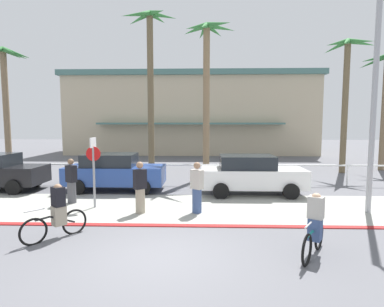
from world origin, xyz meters
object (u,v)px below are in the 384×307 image
Objects in this scene: car_white_2 at (251,174)px; pedestrian_2 at (197,190)px; stop_sign_bike_lane at (94,162)px; palm_tree_2 at (207,66)px; cyclist_teal_1 at (315,226)px; palm_tree_3 at (347,77)px; palm_tree_1 at (150,60)px; pedestrian_0 at (71,183)px; streetlight_curb at (379,86)px; pedestrian_1 at (140,189)px; cyclist_black_0 at (57,213)px; car_blue_1 at (114,172)px; palm_tree_0 at (4,77)px.

car_white_2 is 2.49× the size of pedestrian_2.
palm_tree_2 reaches higher than stop_sign_bike_lane.
car_white_2 reaches higher than cyclist_teal_1.
stop_sign_bike_lane reaches higher than pedestrian_2.
pedestrian_2 is at bearing -127.95° from car_white_2.
palm_tree_2 is 1.05× the size of palm_tree_3.
palm_tree_3 is at bearing 42.83° from car_white_2.
palm_tree_1 reaches higher than pedestrian_0.
pedestrian_1 is (-7.83, -0.11, -3.44)m from streetlight_curb.
cyclist_black_0 is (0.03, -3.02, -0.98)m from stop_sign_bike_lane.
cyclist_teal_1 is 0.88× the size of pedestrian_2.
car_blue_1 is at bearing 134.15° from cyclist_teal_1.
palm_tree_3 is (8.42, 2.02, -0.35)m from palm_tree_2.
car_white_2 is at bearing -137.17° from palm_tree_3.
pedestrian_0 is at bearing 151.52° from stop_sign_bike_lane.
palm_tree_1 is at bearing 96.43° from pedestrian_1.
pedestrian_0 is at bearing -113.60° from car_blue_1.
cyclist_teal_1 is 0.90× the size of pedestrian_0.
stop_sign_bike_lane is 1.71× the size of cyclist_black_0.
palm_tree_0 is 15.98m from car_white_2.
pedestrian_0 reaches higher than cyclist_teal_1.
pedestrian_0 is at bearing 173.94° from streetlight_curb.
cyclist_teal_1 is (-3.10, -3.35, -3.58)m from streetlight_curb.
stop_sign_bike_lane reaches higher than pedestrian_0.
streetlight_curb reaches higher than cyclist_black_0.
car_white_2 is (6.10, -0.55, 0.00)m from car_blue_1.
stop_sign_bike_lane is at bearing -146.14° from palm_tree_3.
cyclist_black_0 is 0.87× the size of pedestrian_0.
palm_tree_2 reaches higher than pedestrian_1.
streetlight_curb is at bearing -108.18° from palm_tree_3.
streetlight_curb reaches higher than cyclist_teal_1.
cyclist_teal_1 is 0.87× the size of pedestrian_1.
palm_tree_1 is at bearing -4.57° from palm_tree_0.
pedestrian_1 is at bearing 145.58° from cyclist_teal_1.
pedestrian_2 is at bearing 2.40° from pedestrian_1.
palm_tree_0 is 14.59m from cyclist_black_0.
car_blue_1 is (-9.71, 3.46, -3.41)m from streetlight_curb.
palm_tree_1 is (-8.72, 7.76, 2.40)m from streetlight_curb.
palm_tree_0 is at bearing 133.70° from pedestrian_0.
stop_sign_bike_lane is at bearing 149.17° from cyclist_teal_1.
palm_tree_3 is (2.95, 8.99, 1.55)m from streetlight_curb.
cyclist_black_0 is (-5.99, -5.38, -0.18)m from car_white_2.
palm_tree_0 is 14.04m from pedestrian_1.
palm_tree_0 is 15.42m from pedestrian_2.
cyclist_teal_1 is (6.53, -3.90, -0.98)m from stop_sign_bike_lane.
cyclist_teal_1 is at bearing -77.07° from palm_tree_2.
pedestrian_1 reaches higher than car_white_2.
palm_tree_3 is 10.23m from car_white_2.
palm_tree_2 is 6.93m from car_white_2.
palm_tree_2 is 11.67m from cyclist_black_0.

